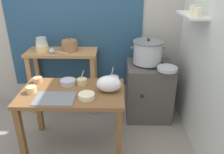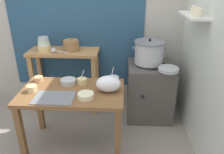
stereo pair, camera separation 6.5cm
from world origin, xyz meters
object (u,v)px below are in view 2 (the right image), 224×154
Objects in this scene: ladle at (54,51)px; plastic_bag at (108,84)px; back_shelf_table at (65,65)px; prep_bowl_0 at (32,88)px; prep_bowl_1 at (68,81)px; prep_bowl_4 at (39,79)px; wide_pan at (168,69)px; prep_bowl_3 at (82,81)px; stove_block at (149,90)px; prep_table at (73,100)px; bowl_stack_enamel at (44,45)px; serving_tray at (54,98)px; steamer_pot at (149,52)px; prep_bowl_5 at (86,96)px; prep_bowl_2 at (113,79)px; clay_pot at (71,45)px.

ladle is 1.04m from plastic_bag.
back_shelf_table is at bearing 129.44° from plastic_bag.
prep_bowl_1 is (0.34, 0.20, -0.01)m from prep_bowl_0.
prep_bowl_1 is 1.64× the size of prep_bowl_4.
wide_pan is 2.35× the size of prep_bowl_0.
prep_bowl_3 is (-1.01, -0.29, -0.04)m from wide_pan.
prep_bowl_4 is at bearing -160.07° from stove_block.
wide_pan is at bearing -53.31° from stove_block.
back_shelf_table is at bearing 108.96° from prep_table.
bowl_stack_enamel is 0.88m from prep_bowl_0.
prep_bowl_0 is at bearing -174.37° from prep_table.
prep_bowl_4 is at bearing 127.55° from serving_tray.
ladle is (-0.37, 0.70, 0.33)m from prep_table.
serving_tray is (-1.02, -0.88, -0.20)m from steamer_pot.
prep_bowl_5 is at bearing -131.34° from stove_block.
prep_bowl_0 is 1.02× the size of prep_bowl_4.
stove_block is 1.40m from serving_tray.
steamer_pot is at bearing 39.07° from prep_table.
serving_tray is at bearing -52.45° from prep_bowl_4.
plastic_bag is (0.76, -0.70, -0.13)m from ladle.
wide_pan is 2.39× the size of prep_bowl_4.
prep_bowl_4 is at bearing -158.74° from steamer_pot.
back_shelf_table reaches higher than serving_tray.
prep_bowl_5 is (-0.26, -0.39, -0.00)m from prep_bowl_2.
plastic_bag is 2.49× the size of prep_bowl_4.
wide_pan reaches higher than prep_bowl_5.
prep_bowl_5 is at bearing -53.48° from bowl_stack_enamel.
prep_bowl_3 is at bearing -167.12° from prep_bowl_2.
wide_pan is at bearing -9.64° from ladle.
prep_bowl_2 is (0.60, -0.58, -0.22)m from clay_pot.
prep_bowl_2 is 1.00× the size of prep_bowl_5.
prep_bowl_1 is at bearing -54.39° from bowl_stack_enamel.
ladle is at bearing 86.75° from prep_bowl_0.
stove_block is at bearing -4.58° from bowl_stack_enamel.
wide_pan is at bearing 22.57° from prep_table.
prep_table is 10.36× the size of prep_bowl_0.
wide_pan is at bearing 18.17° from prep_bowl_0.
prep_bowl_5 is (0.55, -0.85, -0.19)m from ladle.
prep_bowl_4 is 0.64× the size of prep_bowl_5.
prep_table is at bearing 5.63° from prep_bowl_0.
clay_pot is at bearing 163.75° from wide_pan.
stove_block is 2.93× the size of ladle.
wide_pan is (0.18, -0.24, 0.42)m from stove_block.
serving_tray is 2.45× the size of prep_bowl_2.
prep_bowl_0 is at bearing -106.07° from clay_pot.
stove_block is 0.76m from prep_bowl_2.
bowl_stack_enamel is 1.19× the size of prep_bowl_3.
prep_bowl_1 is (-1.16, -0.29, -0.05)m from wide_pan.
prep_bowl_2 reaches higher than prep_bowl_4.
bowl_stack_enamel is 1.67m from wide_pan.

